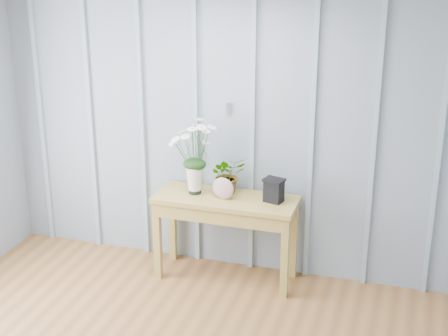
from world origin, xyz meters
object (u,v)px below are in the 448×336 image
(daisy_vase, at_px, (194,146))
(carved_box, at_px, (274,190))
(felt_disc_vessel, at_px, (223,188))
(sideboard, at_px, (226,210))

(daisy_vase, relative_size, carved_box, 3.39)
(carved_box, bearing_deg, felt_disc_vessel, -170.57)
(felt_disc_vessel, height_order, carved_box, carved_box)
(sideboard, bearing_deg, daisy_vase, 177.42)
(daisy_vase, bearing_deg, felt_disc_vessel, -10.93)
(felt_disc_vessel, bearing_deg, carved_box, 17.12)
(daisy_vase, xyz_separation_m, carved_box, (0.68, 0.02, -0.32))
(sideboard, distance_m, daisy_vase, 0.61)
(daisy_vase, xyz_separation_m, felt_disc_vessel, (0.27, -0.05, -0.33))
(daisy_vase, distance_m, carved_box, 0.75)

